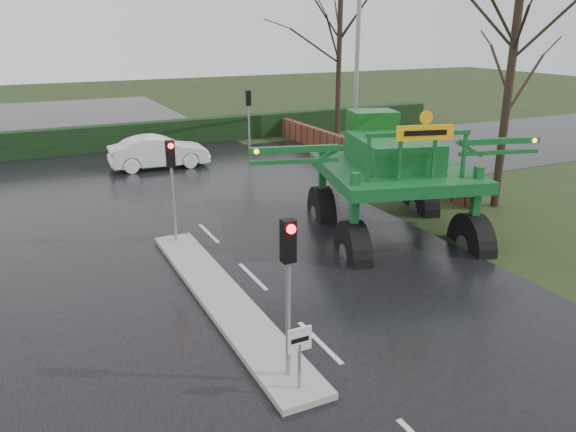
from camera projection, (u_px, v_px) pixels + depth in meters
name	position (u px, v px, depth m)	size (l,w,h in m)	color
ground	(320.00, 343.00, 12.96)	(140.00, 140.00, 0.00)	black
road_main	(192.00, 217.00, 21.46)	(14.00, 80.00, 0.02)	black
road_cross	(155.00, 181.00, 26.56)	(80.00, 12.00, 0.02)	black
median_island	(222.00, 298.00, 14.94)	(1.20, 10.00, 0.16)	gray
hedge_row	(122.00, 137.00, 33.12)	(44.00, 0.90, 1.50)	black
brick_wall	(345.00, 148.00, 30.75)	(0.40, 20.00, 1.20)	#592D1E
keep_left_sign	(300.00, 348.00, 10.80)	(0.50, 0.07, 1.35)	gray
traffic_signal_near	(288.00, 266.00, 10.73)	(0.26, 0.33, 3.52)	gray
traffic_signal_mid	(171.00, 170.00, 17.95)	(0.26, 0.33, 3.52)	gray
traffic_signal_far	(248.00, 107.00, 31.85)	(0.26, 0.33, 3.52)	gray
street_light_right	(352.00, 49.00, 24.66)	(3.85, 0.30, 10.00)	gray
tree_right_near	(510.00, 75.00, 21.19)	(5.60, 5.60, 9.64)	black
tree_right_far	(340.00, 34.00, 34.15)	(7.00, 7.00, 12.05)	black
crop_sprayer	(353.00, 171.00, 17.29)	(9.91, 7.37, 5.71)	black
white_sedan	(160.00, 168.00, 28.98)	(1.74, 4.99, 1.64)	white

